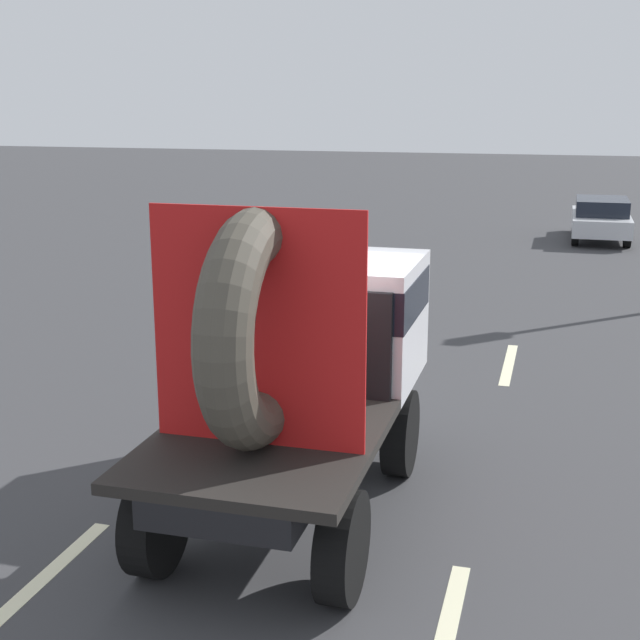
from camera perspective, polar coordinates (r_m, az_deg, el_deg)
name	(u,v)px	position (r m, az deg, el deg)	size (l,w,h in m)	color
ground_plane	(284,488)	(9.75, -2.36, -10.79)	(120.00, 120.00, 0.00)	#38383A
flatbed_truck	(306,349)	(8.99, -0.93, -1.86)	(2.02, 4.31, 3.25)	black
distant_sedan	(601,218)	(27.50, 17.73, 6.32)	(1.63, 3.80, 1.24)	black
lane_dash_left_near	(28,592)	(8.28, -18.40, -16.38)	(2.58, 0.16, 0.01)	beige
lane_dash_left_far	(291,352)	(14.65, -1.90, -2.11)	(2.73, 0.16, 0.01)	beige
lane_dash_right_near	(446,633)	(7.46, 8.18, -19.41)	(2.10, 0.16, 0.01)	beige
lane_dash_right_far	(509,364)	(14.33, 12.12, -2.81)	(2.27, 0.16, 0.01)	beige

